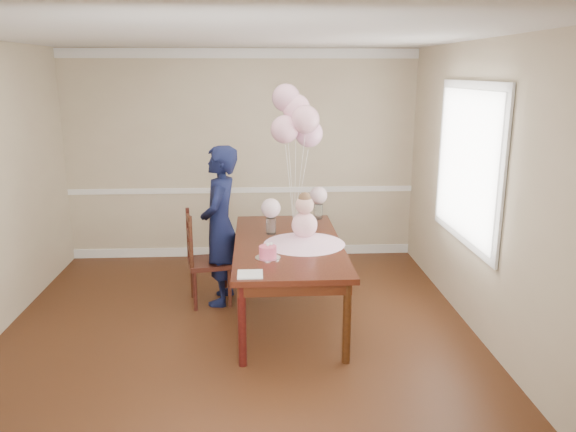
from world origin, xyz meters
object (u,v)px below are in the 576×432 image
at_px(dining_table_top, 288,245).
at_px(dining_chair_seat, 210,263).
at_px(birthday_cake, 268,252).
at_px(woman, 220,226).

relative_size(dining_table_top, dining_chair_seat, 4.77).
height_order(dining_table_top, birthday_cake, birthday_cake).
xyz_separation_m(birthday_cake, dining_chair_seat, (-0.60, 0.87, -0.40)).
bearing_deg(birthday_cake, dining_chair_seat, 124.52).
height_order(dining_table_top, dining_chair_seat, dining_table_top).
distance_m(birthday_cake, dining_chair_seat, 1.13).
height_order(dining_chair_seat, woman, woman).
bearing_deg(dining_chair_seat, birthday_cake, -66.29).
relative_size(dining_table_top, birthday_cake, 13.33).
relative_size(birthday_cake, woman, 0.09).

